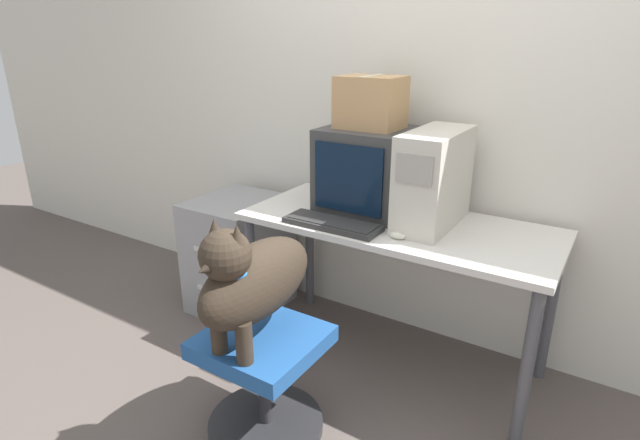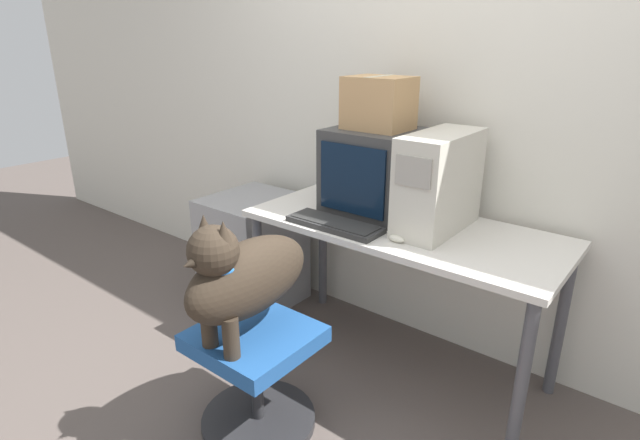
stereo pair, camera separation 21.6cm
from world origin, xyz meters
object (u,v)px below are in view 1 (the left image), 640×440
Objects in this scene: pc_tower at (434,179)px; filing_cabinet at (239,254)px; crt_monitor at (368,170)px; keyboard at (332,224)px; dog at (252,279)px; cardboard_box at (371,102)px; office_chair at (264,377)px.

pc_tower is 0.72× the size of filing_cabinet.
crt_monitor is 0.93× the size of keyboard.
dog is 2.04× the size of cardboard_box.
keyboard is at bearing 88.36° from office_chair.
cardboard_box reaches higher than office_chair.
office_chair is (-0.04, -0.81, -0.70)m from crt_monitor.
pc_tower is 1.33m from filing_cabinet.
keyboard is at bearing -16.60° from filing_cabinet.
keyboard reaches higher than filing_cabinet.
dog is (-0.38, -0.82, -0.25)m from pc_tower.
keyboard is (-0.37, -0.27, -0.20)m from pc_tower.
dog is (-0.04, -0.85, -0.23)m from crt_monitor.
office_chair is at bearing 90.00° from dog.
crt_monitor is 0.32m from cardboard_box.
office_chair is at bearing -91.64° from keyboard.
cardboard_box is (-0.00, 0.00, 0.32)m from crt_monitor.
dog is at bearing -45.35° from filing_cabinet.
pc_tower is at bearing 64.98° from dog.
filing_cabinet reaches higher than office_chair.
cardboard_box is at bearing 4.62° from filing_cabinet.
office_chair is at bearing -92.50° from crt_monitor.
pc_tower is at bearing -6.26° from cardboard_box.
crt_monitor is at bearing 174.37° from pc_tower.
office_chair is at bearing -92.49° from cardboard_box.
dog reaches higher than office_chair.
cardboard_box is (-0.35, 0.04, 0.31)m from pc_tower.
crt_monitor is 0.89m from dog.
cardboard_box is at bearing 90.00° from crt_monitor.
pc_tower is (0.35, -0.03, 0.01)m from crt_monitor.
pc_tower reaches higher than dog.
dog is (0.00, -0.04, 0.47)m from office_chair.
office_chair is (-0.01, -0.51, -0.51)m from keyboard.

